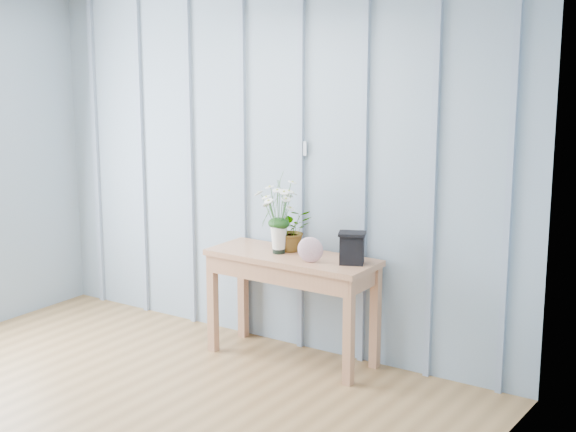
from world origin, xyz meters
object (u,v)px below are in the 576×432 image
Objects in this scene: sideboard at (292,271)px; carved_box at (352,248)px; felt_disc_vessel at (310,250)px; daisy_vase at (279,205)px.

sideboard is 5.60× the size of carved_box.
felt_disc_vessel is at bearing -153.54° from carved_box.
sideboard is 0.31m from felt_disc_vessel.
carved_box is at bearing 2.82° from sideboard.
sideboard is 0.51m from carved_box.
felt_disc_vessel is 0.27m from carved_box.
carved_box is at bearing 7.36° from felt_disc_vessel.
carved_box is (0.45, 0.02, 0.22)m from sideboard.
sideboard is 6.92× the size of felt_disc_vessel.
carved_box is (0.56, 0.03, -0.23)m from daisy_vase.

